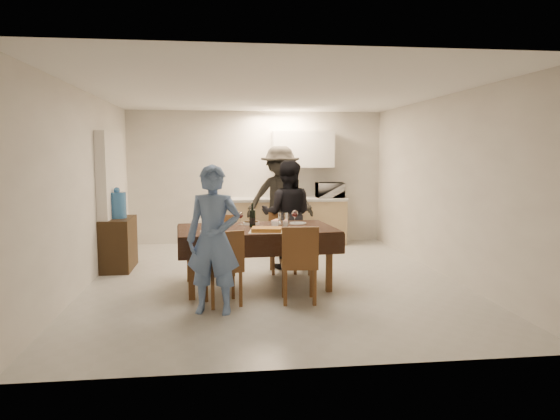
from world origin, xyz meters
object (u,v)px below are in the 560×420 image
(wine_bottle, at_px, (252,215))
(person_far, at_px, (287,215))
(microwave, at_px, (330,190))
(person_near, at_px, (214,240))
(console, at_px, (119,244))
(water_jug, at_px, (117,205))
(dining_table, at_px, (257,230))
(water_pitcher, at_px, (283,220))
(savoury_tart, at_px, (267,230))
(person_kitchen, at_px, (280,198))

(wine_bottle, bearing_deg, person_far, 59.04)
(person_far, bearing_deg, microwave, -108.32)
(wine_bottle, bearing_deg, person_near, -114.44)
(person_near, relative_size, person_far, 0.99)
(console, bearing_deg, microwave, 25.83)
(console, height_order, water_jug, water_jug)
(person_near, bearing_deg, console, 134.87)
(dining_table, distance_m, console, 2.42)
(water_pitcher, xyz_separation_m, savoury_tart, (-0.25, -0.33, -0.07))
(savoury_tart, relative_size, microwave, 0.81)
(savoury_tart, relative_size, person_far, 0.26)
(console, relative_size, microwave, 1.61)
(water_jug, distance_m, person_kitchen, 2.98)
(water_pitcher, distance_m, savoury_tart, 0.42)
(dining_table, xyz_separation_m, wine_bottle, (-0.05, 0.05, 0.20))
(wine_bottle, relative_size, person_kitchen, 0.17)
(water_jug, distance_m, water_pitcher, 2.72)
(savoury_tart, distance_m, microwave, 3.79)
(water_pitcher, relative_size, person_far, 0.12)
(person_near, bearing_deg, water_pitcher, 60.32)
(person_kitchen, bearing_deg, water_jug, -153.22)
(wine_bottle, distance_m, microwave, 3.47)
(water_jug, relative_size, water_pitcher, 1.95)
(dining_table, height_order, savoury_tart, savoury_tart)
(wine_bottle, bearing_deg, person_kitchen, 75.12)
(person_far, height_order, person_kitchen, person_kitchen)
(person_near, distance_m, person_kitchen, 3.84)
(savoury_tart, xyz_separation_m, person_far, (0.45, 1.43, 0.01))
(console, xyz_separation_m, person_near, (1.48, -2.32, 0.43))
(savoury_tart, bearing_deg, wine_bottle, 109.23)
(wine_bottle, xyz_separation_m, microwave, (1.72, 3.01, 0.10))
(wine_bottle, height_order, person_near, person_near)
(savoury_tart, xyz_separation_m, person_kitchen, (0.53, 2.99, 0.13))
(water_jug, bearing_deg, wine_bottle, -31.56)
(person_near, relative_size, person_kitchen, 0.86)
(savoury_tart, bearing_deg, person_kitchen, 79.95)
(dining_table, xyz_separation_m, microwave, (1.67, 3.06, 0.30))
(water_jug, distance_m, savoury_tart, 2.70)
(console, distance_m, person_kitchen, 3.03)
(savoury_tart, height_order, person_far, person_far)
(water_jug, relative_size, person_kitchen, 0.21)
(console, bearing_deg, water_pitcher, -28.94)
(wine_bottle, relative_size, person_near, 0.20)
(savoury_tart, xyz_separation_m, person_near, (-0.65, -0.67, 0.00))
(water_jug, relative_size, person_far, 0.24)
(console, bearing_deg, person_far, -4.77)
(wine_bottle, xyz_separation_m, person_near, (-0.50, -1.10, -0.13))
(console, height_order, person_far, person_far)
(wine_bottle, distance_m, savoury_tart, 0.48)
(person_kitchen, bearing_deg, savoury_tart, -100.05)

